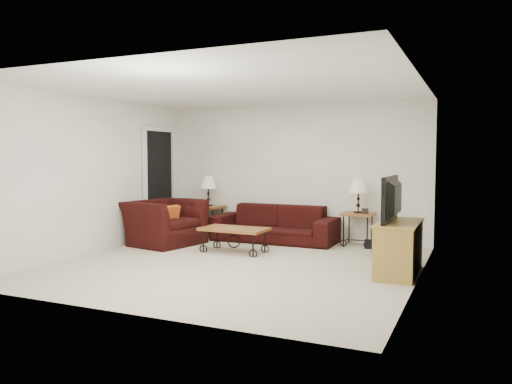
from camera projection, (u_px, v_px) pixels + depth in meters
ground at (236, 264)px, 7.23m from camera, size 5.00×5.00×0.00m
wall_back at (295, 173)px, 9.42m from camera, size 5.00×0.02×2.50m
wall_front at (123, 187)px, 4.86m from camera, size 5.00×0.02×2.50m
wall_left at (98, 175)px, 8.15m from camera, size 0.02×5.00×2.50m
wall_right at (419, 181)px, 6.13m from camera, size 0.02×5.00×2.50m
ceiling at (236, 89)px, 7.06m from camera, size 5.00×5.00×0.00m
doorway at (159, 184)px, 9.66m from camera, size 0.08×0.94×2.04m
sofa at (274, 224)px, 9.14m from camera, size 2.26×0.89×0.66m
side_table_left at (209, 220)px, 9.90m from camera, size 0.60×0.60×0.58m
side_table_right at (358, 229)px, 8.70m from camera, size 0.54×0.54×0.58m
lamp_left at (208, 191)px, 9.86m from camera, size 0.37×0.37×0.58m
lamp_right at (358, 196)px, 8.66m from camera, size 0.34×0.34×0.58m
photo_frame_left at (198, 204)px, 9.80m from camera, size 0.12×0.02×0.10m
photo_frame_right at (365, 211)px, 8.48m from camera, size 0.12×0.04×0.10m
coffee_table at (234, 240)px, 8.11m from camera, size 1.09×0.61×0.40m
armchair at (165, 222)px, 8.84m from camera, size 1.26×1.38×0.78m
throw_pillow at (170, 216)px, 8.72m from camera, size 0.16×0.37×0.35m
tv_stand at (399, 248)px, 6.60m from camera, size 0.48×1.16×0.70m
television at (398, 199)px, 6.56m from camera, size 0.14×1.04×0.60m
backpack at (374, 241)px, 7.88m from camera, size 0.38×0.31×0.46m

